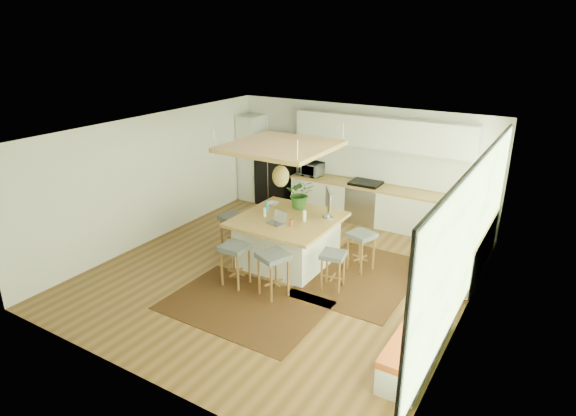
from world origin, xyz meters
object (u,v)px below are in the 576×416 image
Objects in this scene: microwave at (310,167)px; island_plant at (300,197)px; island at (287,240)px; stool_right_front at (333,270)px; laptop at (276,218)px; stool_right_back at (361,252)px; stool_near_left at (236,267)px; stool_near_right at (274,277)px; monitor at (328,205)px; stool_left_side at (234,234)px; fridge at (277,169)px.

island_plant is at bearing -60.39° from microwave.
island reaches higher than stool_right_front.
island is 0.69m from laptop.
stool_right_back reaches higher than stool_right_front.
microwave is 1.00× the size of island_plant.
laptop reaches higher than island.
island is at bearing -162.01° from stool_right_back.
stool_near_right is at bearing 2.77° from stool_near_left.
stool_near_left reaches higher than stool_right_back.
microwave is (-0.99, 3.12, 0.08)m from laptop.
laptop is 0.58× the size of monitor.
stool_left_side is at bearing -147.58° from island_plant.
island is 3.03× the size of microwave.
fridge reaches higher than stool_right_front.
stool_left_side is 3.00m from microwave.
monitor is (2.66, -2.33, 0.26)m from fridge.
fridge reaches higher than microwave.
fridge is at bearing 132.01° from island_plant.
microwave is (-1.48, 3.98, 0.78)m from stool_near_right.
stool_near_left is (-0.32, -1.26, -0.11)m from island.
stool_left_side is (-0.91, 1.13, 0.00)m from stool_near_left.
fridge is at bearing 134.90° from stool_right_front.
fridge is 2.91m from island_plant.
microwave is (-2.38, 2.32, 0.78)m from stool_right_back.
fridge is at bearing -165.24° from monitor.
stool_left_side is (-2.58, -0.57, 0.00)m from stool_right_back.
stool_near_right is (2.47, -3.99, -0.57)m from fridge.
microwave is at bearing -178.27° from monitor.
stool_left_side is 1.40m from laptop.
stool_near_left is at bearing -74.45° from microwave.
microwave is (-1.67, 2.33, -0.06)m from monitor.
stool_near_right is at bearing -63.93° from microwave.
stool_near_right is 1.21m from laptop.
stool_right_back is at bearing 81.77° from stool_right_front.
stool_right_front is 0.91× the size of stool_right_back.
stool_near_left is 1.28× the size of island_plant.
island is 5.31× the size of laptop.
stool_left_side reaches higher than stool_right_front.
stool_near_left is at bearing -63.74° from monitor.
laptop is at bearing 72.34° from stool_near_left.
fridge is 5.27× the size of laptop.
monitor reaches higher than microwave.
stool_right_front is at bearing 9.92° from laptop.
island is at bearing -84.06° from island_plant.
stool_near_left is 4.15m from microwave.
microwave is (-0.70, 4.02, 0.78)m from stool_near_left.
stool_near_left is at bearing -104.13° from island.
stool_right_back is 3.41m from microwave.
island is 1.32m from stool_right_front.
stool_near_left is at bearing -97.74° from island_plant.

